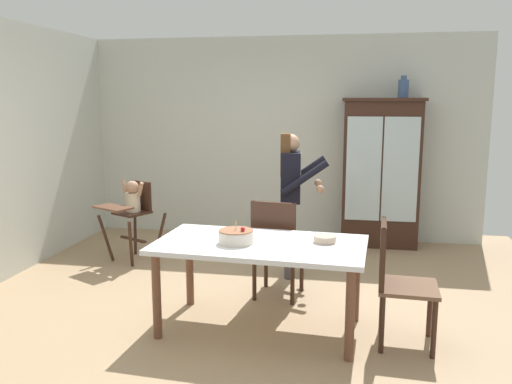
% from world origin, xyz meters
% --- Properties ---
extents(ground_plane, '(6.24, 6.24, 0.00)m').
position_xyz_m(ground_plane, '(0.00, 0.00, 0.00)').
color(ground_plane, tan).
extents(wall_back, '(5.32, 0.06, 2.70)m').
position_xyz_m(wall_back, '(0.00, 2.63, 1.35)').
color(wall_back, silver).
rests_on(wall_back, ground_plane).
extents(china_cabinet, '(1.01, 0.48, 1.89)m').
position_xyz_m(china_cabinet, '(1.32, 2.37, 0.95)').
color(china_cabinet, '#382116').
rests_on(china_cabinet, ground_plane).
extents(ceramic_vase, '(0.13, 0.13, 0.27)m').
position_xyz_m(ceramic_vase, '(1.55, 2.37, 2.01)').
color(ceramic_vase, '#3D567F').
rests_on(ceramic_vase, china_cabinet).
extents(high_chair_with_toddler, '(0.77, 0.83, 0.95)m').
position_xyz_m(high_chair_with_toddler, '(-1.56, 1.18, 0.65)').
color(high_chair_with_toddler, '#382116').
rests_on(high_chair_with_toddler, ground_plane).
extents(adult_person, '(0.54, 0.53, 1.53)m').
position_xyz_m(adult_person, '(0.33, 0.94, 0.97)').
color(adult_person, '#47474C').
rests_on(adult_person, ground_plane).
extents(dining_table, '(1.74, 1.00, 0.74)m').
position_xyz_m(dining_table, '(0.24, -0.42, 0.65)').
color(dining_table, silver).
rests_on(dining_table, ground_plane).
extents(birthday_cake, '(0.28, 0.28, 0.19)m').
position_xyz_m(birthday_cake, '(0.05, -0.47, 0.79)').
color(birthday_cake, beige).
rests_on(birthday_cake, dining_table).
extents(serving_bowl, '(0.18, 0.18, 0.05)m').
position_xyz_m(serving_bowl, '(0.75, -0.32, 0.77)').
color(serving_bowl, '#C6AD93').
rests_on(serving_bowl, dining_table).
extents(dining_chair_far_side, '(0.50, 0.50, 0.96)m').
position_xyz_m(dining_chair_far_side, '(0.27, 0.25, 0.56)').
color(dining_chair_far_side, '#382116').
rests_on(dining_chair_far_side, ground_plane).
extents(dining_chair_right_end, '(0.46, 0.46, 0.96)m').
position_xyz_m(dining_chair_right_end, '(1.29, -0.48, 0.56)').
color(dining_chair_right_end, '#382116').
rests_on(dining_chair_right_end, ground_plane).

